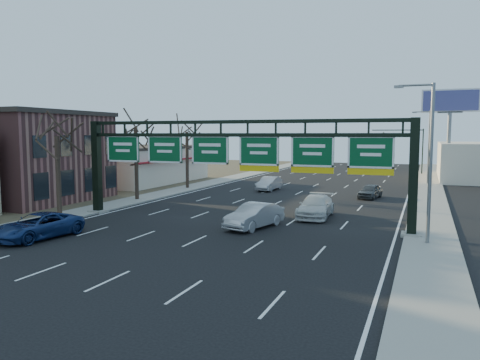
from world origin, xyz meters
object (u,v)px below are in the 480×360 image
at_px(car_blue_suv, 38,226).
at_px(car_silver_sedan, 254,216).
at_px(car_white_wagon, 316,207).
at_px(sign_gantry, 236,157).

xyz_separation_m(car_blue_suv, car_silver_sedan, (10.91, 7.74, 0.06)).
bearing_deg(car_blue_suv, car_white_wagon, 51.19).
bearing_deg(car_white_wagon, sign_gantry, -139.39).
bearing_deg(car_white_wagon, car_blue_suv, -138.82).
height_order(sign_gantry, car_blue_suv, sign_gantry).
distance_m(car_silver_sedan, car_white_wagon, 6.19).
xyz_separation_m(sign_gantry, car_white_wagon, (4.64, 4.36, -3.83)).
xyz_separation_m(sign_gantry, car_blue_suv, (-9.16, -8.85, -3.88)).
relative_size(car_blue_suv, car_silver_sedan, 1.10).
bearing_deg(sign_gantry, car_white_wagon, 43.18).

